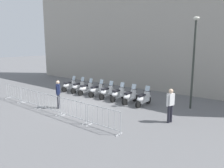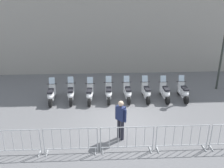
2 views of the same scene
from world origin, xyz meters
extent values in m
plane|color=slate|center=(0.00, 0.00, 0.00)|extent=(120.00, 120.00, 0.00)
cube|color=#9E998E|center=(0.87, 8.32, 5.33)|extent=(28.10, 5.30, 10.67)
cylinder|color=black|center=(-3.30, 3.52, 0.24)|extent=(0.17, 0.49, 0.48)
cylinder|color=black|center=(-3.39, 2.28, 0.24)|extent=(0.17, 0.49, 0.48)
cube|color=white|center=(-3.35, 2.90, 0.28)|extent=(0.34, 0.89, 0.10)
ellipsoid|color=white|center=(-3.37, 2.62, 0.52)|extent=(0.42, 0.86, 0.40)
cube|color=black|center=(-3.36, 2.65, 0.74)|extent=(0.32, 0.62, 0.10)
cube|color=white|center=(-3.31, 3.33, 0.55)|extent=(0.35, 0.16, 0.60)
cylinder|color=black|center=(-3.31, 3.33, 0.88)|extent=(0.56, 0.08, 0.04)
cube|color=silver|center=(-3.31, 3.38, 1.06)|extent=(0.33, 0.16, 0.35)
cube|color=white|center=(-3.30, 3.52, 0.51)|extent=(0.22, 0.33, 0.06)
cylinder|color=black|center=(-2.28, 3.50, 0.24)|extent=(0.16, 0.48, 0.48)
cylinder|color=black|center=(-2.33, 2.26, 0.24)|extent=(0.16, 0.48, 0.48)
cube|color=white|center=(-2.31, 2.88, 0.28)|extent=(0.31, 0.88, 0.10)
ellipsoid|color=white|center=(-2.32, 2.60, 0.52)|extent=(0.39, 0.85, 0.40)
cube|color=black|center=(-2.31, 2.63, 0.74)|extent=(0.30, 0.61, 0.10)
cube|color=white|center=(-2.29, 3.31, 0.55)|extent=(0.34, 0.15, 0.60)
cylinder|color=black|center=(-2.29, 3.31, 0.88)|extent=(0.56, 0.06, 0.04)
cube|color=silver|center=(-2.29, 3.36, 1.06)|extent=(0.32, 0.15, 0.35)
cube|color=white|center=(-2.28, 3.50, 0.51)|extent=(0.21, 0.33, 0.06)
cylinder|color=black|center=(-1.20, 3.26, 0.24)|extent=(0.21, 0.49, 0.48)
cylinder|color=black|center=(-1.37, 2.04, 0.24)|extent=(0.21, 0.49, 0.48)
cube|color=white|center=(-1.29, 2.65, 0.28)|extent=(0.40, 0.90, 0.10)
ellipsoid|color=white|center=(-1.33, 2.37, 0.52)|extent=(0.48, 0.88, 0.40)
cube|color=black|center=(-1.32, 2.41, 0.74)|extent=(0.36, 0.63, 0.10)
cube|color=white|center=(-1.22, 3.08, 0.55)|extent=(0.36, 0.19, 0.60)
cylinder|color=black|center=(-1.22, 3.08, 0.88)|extent=(0.56, 0.11, 0.04)
cube|color=silver|center=(-1.22, 3.13, 1.06)|extent=(0.34, 0.18, 0.35)
cube|color=white|center=(-1.20, 3.26, 0.51)|extent=(0.24, 0.35, 0.06)
cylinder|color=black|center=(-0.16, 3.28, 0.24)|extent=(0.20, 0.49, 0.48)
cylinder|color=black|center=(-0.33, 2.05, 0.24)|extent=(0.20, 0.49, 0.48)
cube|color=white|center=(-0.24, 2.66, 0.28)|extent=(0.40, 0.90, 0.10)
ellipsoid|color=white|center=(-0.28, 2.39, 0.52)|extent=(0.47, 0.88, 0.40)
cube|color=black|center=(-0.28, 2.42, 0.74)|extent=(0.36, 0.63, 0.10)
cube|color=white|center=(-0.18, 3.09, 0.55)|extent=(0.36, 0.19, 0.60)
cylinder|color=black|center=(-0.18, 3.09, 0.88)|extent=(0.56, 0.11, 0.04)
cube|color=silver|center=(-0.18, 3.14, 1.06)|extent=(0.34, 0.18, 0.35)
cube|color=white|center=(-0.16, 3.28, 0.51)|extent=(0.24, 0.34, 0.06)
cylinder|color=black|center=(0.84, 3.15, 0.24)|extent=(0.18, 0.49, 0.48)
cylinder|color=black|center=(0.73, 1.92, 0.24)|extent=(0.18, 0.49, 0.48)
cube|color=white|center=(0.79, 2.54, 0.28)|extent=(0.35, 0.89, 0.10)
ellipsoid|color=white|center=(0.76, 2.26, 0.52)|extent=(0.43, 0.87, 0.40)
cube|color=black|center=(0.77, 2.29, 0.74)|extent=(0.33, 0.62, 0.10)
cube|color=white|center=(0.82, 2.97, 0.55)|extent=(0.35, 0.17, 0.60)
cylinder|color=black|center=(0.82, 2.97, 0.88)|extent=(0.56, 0.08, 0.04)
cube|color=silver|center=(0.83, 3.02, 1.06)|extent=(0.33, 0.17, 0.35)
cube|color=white|center=(0.84, 3.15, 0.51)|extent=(0.23, 0.34, 0.06)
cylinder|color=black|center=(1.87, 3.04, 0.24)|extent=(0.18, 0.49, 0.48)
cylinder|color=black|center=(1.77, 1.80, 0.24)|extent=(0.18, 0.49, 0.48)
cube|color=white|center=(1.82, 2.42, 0.28)|extent=(0.35, 0.89, 0.10)
ellipsoid|color=white|center=(1.79, 2.14, 0.52)|extent=(0.43, 0.87, 0.40)
cube|color=black|center=(1.80, 2.17, 0.74)|extent=(0.33, 0.62, 0.10)
cube|color=white|center=(1.85, 2.85, 0.55)|extent=(0.35, 0.17, 0.60)
cylinder|color=black|center=(1.85, 2.85, 0.88)|extent=(0.56, 0.08, 0.04)
cube|color=silver|center=(1.86, 2.90, 1.06)|extent=(0.33, 0.17, 0.35)
cube|color=white|center=(1.87, 3.04, 0.51)|extent=(0.23, 0.34, 0.06)
cylinder|color=black|center=(2.89, 2.87, 0.24)|extent=(0.18, 0.49, 0.48)
cylinder|color=black|center=(2.79, 1.64, 0.24)|extent=(0.18, 0.49, 0.48)
cube|color=white|center=(2.84, 2.25, 0.28)|extent=(0.35, 0.89, 0.10)
ellipsoid|color=white|center=(2.82, 1.97, 0.52)|extent=(0.43, 0.87, 0.40)
cube|color=black|center=(2.82, 2.01, 0.74)|extent=(0.33, 0.62, 0.10)
cube|color=white|center=(2.88, 2.69, 0.55)|extent=(0.35, 0.17, 0.60)
cylinder|color=black|center=(2.88, 2.69, 0.88)|extent=(0.56, 0.08, 0.04)
cube|color=silver|center=(2.88, 2.74, 1.06)|extent=(0.33, 0.16, 0.35)
cube|color=white|center=(2.89, 2.87, 0.51)|extent=(0.22, 0.33, 0.06)
cylinder|color=black|center=(3.94, 2.78, 0.24)|extent=(0.19, 0.49, 0.48)
cylinder|color=black|center=(3.81, 1.55, 0.24)|extent=(0.19, 0.49, 0.48)
cube|color=white|center=(3.88, 2.17, 0.28)|extent=(0.37, 0.89, 0.10)
ellipsoid|color=white|center=(3.85, 1.89, 0.52)|extent=(0.45, 0.87, 0.40)
cube|color=black|center=(3.85, 1.92, 0.74)|extent=(0.34, 0.63, 0.10)
cube|color=white|center=(3.92, 2.60, 0.55)|extent=(0.35, 0.18, 0.60)
cylinder|color=black|center=(3.92, 2.60, 0.88)|extent=(0.56, 0.10, 0.04)
cube|color=silver|center=(3.93, 2.65, 1.06)|extent=(0.33, 0.17, 0.35)
cube|color=white|center=(3.94, 2.78, 0.51)|extent=(0.23, 0.34, 0.06)
cube|color=#B2B5B7|center=(-5.37, -1.50, 0.02)|extent=(0.09, 0.44, 0.04)
cube|color=#B2B5B7|center=(-3.53, -1.70, 0.02)|extent=(0.09, 0.44, 0.04)
cylinder|color=#B2B5B7|center=(-5.45, -1.49, 0.53)|extent=(0.04, 0.04, 1.05)
cylinder|color=#B2B5B7|center=(-3.45, -1.70, 0.53)|extent=(0.04, 0.04, 1.05)
cylinder|color=#B2B5B7|center=(-4.45, -1.60, 1.05)|extent=(2.00, 0.24, 0.04)
cylinder|color=#B2B5B7|center=(-4.45, -1.60, 0.18)|extent=(2.00, 0.24, 0.04)
cylinder|color=#B2B5B7|center=(-5.11, -1.53, 0.61)|extent=(0.02, 0.02, 0.87)
cylinder|color=#B2B5B7|center=(-4.78, -1.56, 0.61)|extent=(0.02, 0.02, 0.87)
cylinder|color=#B2B5B7|center=(-4.45, -1.60, 0.61)|extent=(0.02, 0.02, 0.87)
cylinder|color=#B2B5B7|center=(-4.12, -1.63, 0.61)|extent=(0.02, 0.02, 0.87)
cylinder|color=#B2B5B7|center=(-3.78, -1.67, 0.61)|extent=(0.02, 0.02, 0.87)
cube|color=#B2B5B7|center=(-3.25, -1.72, 0.02)|extent=(0.09, 0.44, 0.04)
cube|color=#B2B5B7|center=(-1.41, -1.92, 0.02)|extent=(0.09, 0.44, 0.04)
cylinder|color=#B2B5B7|center=(-3.33, -1.72, 0.53)|extent=(0.04, 0.04, 1.05)
cylinder|color=#B2B5B7|center=(-1.33, -1.93, 0.53)|extent=(0.04, 0.04, 1.05)
cylinder|color=#B2B5B7|center=(-2.33, -1.82, 1.05)|extent=(2.00, 0.24, 0.04)
cylinder|color=#B2B5B7|center=(-2.33, -1.82, 0.18)|extent=(2.00, 0.24, 0.04)
cylinder|color=#B2B5B7|center=(-3.00, -1.75, 0.61)|extent=(0.02, 0.02, 0.87)
cylinder|color=#B2B5B7|center=(-2.66, -1.79, 0.61)|extent=(0.02, 0.02, 0.87)
cylinder|color=#B2B5B7|center=(-2.33, -1.82, 0.61)|extent=(0.02, 0.02, 0.87)
cylinder|color=#B2B5B7|center=(-2.00, -1.86, 0.61)|extent=(0.02, 0.02, 0.87)
cylinder|color=#B2B5B7|center=(-1.67, -1.89, 0.61)|extent=(0.02, 0.02, 0.87)
cube|color=#B2B5B7|center=(-1.13, -1.95, 0.02)|extent=(0.09, 0.44, 0.04)
cube|color=#B2B5B7|center=(0.71, -2.14, 0.02)|extent=(0.09, 0.44, 0.04)
cylinder|color=#B2B5B7|center=(-1.21, -1.94, 0.53)|extent=(0.04, 0.04, 1.05)
cylinder|color=#B2B5B7|center=(0.79, -2.15, 0.53)|extent=(0.04, 0.04, 1.05)
cylinder|color=#B2B5B7|center=(-0.21, -2.04, 1.05)|extent=(2.00, 0.24, 0.04)
cylinder|color=#B2B5B7|center=(-0.21, -2.04, 0.18)|extent=(2.00, 0.24, 0.04)
cylinder|color=#B2B5B7|center=(-0.88, -1.97, 0.61)|extent=(0.02, 0.02, 0.87)
cylinder|color=#B2B5B7|center=(-0.55, -2.01, 0.61)|extent=(0.02, 0.02, 0.87)
cylinder|color=#B2B5B7|center=(-0.21, -2.04, 0.61)|extent=(0.02, 0.02, 0.87)
cylinder|color=#B2B5B7|center=(0.12, -2.08, 0.61)|extent=(0.02, 0.02, 0.87)
cylinder|color=#B2B5B7|center=(0.45, -2.11, 0.61)|extent=(0.02, 0.02, 0.87)
cube|color=#B2B5B7|center=(0.98, -2.17, 0.02)|extent=(0.09, 0.44, 0.04)
cube|color=#B2B5B7|center=(2.82, -2.36, 0.02)|extent=(0.09, 0.44, 0.04)
cylinder|color=#B2B5B7|center=(0.90, -2.16, 0.53)|extent=(0.04, 0.04, 1.05)
cylinder|color=#B2B5B7|center=(2.90, -2.37, 0.53)|extent=(0.04, 0.04, 1.05)
cylinder|color=#B2B5B7|center=(1.90, -2.26, 1.05)|extent=(2.00, 0.24, 0.04)
cylinder|color=#B2B5B7|center=(1.90, -2.26, 0.18)|extent=(2.00, 0.24, 0.04)
cylinder|color=#B2B5B7|center=(1.24, -2.19, 0.61)|extent=(0.02, 0.02, 0.87)
cylinder|color=#B2B5B7|center=(1.57, -2.23, 0.61)|extent=(0.02, 0.02, 0.87)
cylinder|color=#B2B5B7|center=(1.90, -2.26, 0.61)|extent=(0.02, 0.02, 0.87)
cylinder|color=#B2B5B7|center=(2.24, -2.30, 0.61)|extent=(0.02, 0.02, 0.87)
cylinder|color=#B2B5B7|center=(2.57, -2.33, 0.61)|extent=(0.02, 0.02, 0.87)
cube|color=#B2B5B7|center=(3.10, -2.39, 0.02)|extent=(0.09, 0.44, 0.04)
cube|color=#B2B5B7|center=(4.94, -2.58, 0.02)|extent=(0.09, 0.44, 0.04)
cylinder|color=#B2B5B7|center=(3.02, -2.38, 0.53)|extent=(0.04, 0.04, 1.05)
cylinder|color=#B2B5B7|center=(5.02, -2.59, 0.53)|extent=(0.04, 0.04, 1.05)
cylinder|color=#B2B5B7|center=(4.02, -2.49, 1.05)|extent=(2.00, 0.24, 0.04)
cylinder|color=#B2B5B7|center=(4.02, -2.49, 0.18)|extent=(2.00, 0.24, 0.04)
cylinder|color=#B2B5B7|center=(3.35, -2.42, 0.61)|extent=(0.02, 0.02, 0.87)
cylinder|color=#B2B5B7|center=(3.69, -2.45, 0.61)|extent=(0.02, 0.02, 0.87)
cylinder|color=#B2B5B7|center=(4.02, -2.49, 0.61)|extent=(0.02, 0.02, 0.87)
cylinder|color=#B2B5B7|center=(4.35, -2.52, 0.61)|extent=(0.02, 0.02, 0.87)
cylinder|color=#B2B5B7|center=(4.69, -2.56, 0.61)|extent=(0.02, 0.02, 0.87)
cylinder|color=#2D332D|center=(6.56, 3.23, 2.63)|extent=(0.12, 0.12, 5.26)
ellipsoid|color=silver|center=(6.56, 3.23, 5.38)|extent=(0.36, 0.36, 0.20)
cylinder|color=#23232D|center=(6.31, 0.22, 0.45)|extent=(0.14, 0.14, 0.90)
cylinder|color=#23232D|center=(6.24, 0.05, 0.45)|extent=(0.14, 0.14, 0.90)
cube|color=silver|center=(6.27, 0.13, 1.20)|extent=(0.33, 0.41, 0.60)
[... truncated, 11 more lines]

